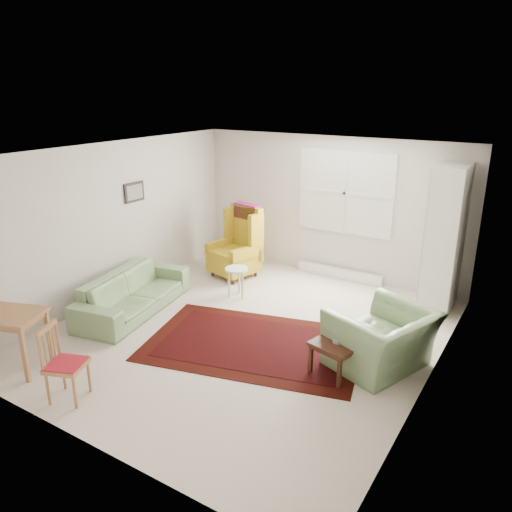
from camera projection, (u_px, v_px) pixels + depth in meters
The scene contains 9 objects.
room at pixel (254, 244), 6.81m from camera, with size 5.04×5.54×2.51m.
rug at pixel (254, 343), 6.71m from camera, with size 2.83×1.82×0.03m, color black, non-canonical shape.
sofa at pixel (133, 285), 7.59m from camera, with size 2.09×0.82×0.84m, color #729362.
armchair at pixel (382, 333), 6.05m from camera, with size 1.16×1.01×0.90m, color #729362.
wingback_chair at pixel (234, 242), 8.91m from camera, with size 0.75×0.79×1.30m, color #B9971C, non-canonical shape.
coffee_table at pixel (336, 358), 5.98m from camera, with size 0.52×0.52×0.42m, color #3E1D13, non-canonical shape.
stool at pixel (237, 282), 8.17m from camera, with size 0.37×0.37×0.50m, color white, non-canonical shape.
cabinet at pixel (446, 238), 7.52m from camera, with size 0.47×0.89×2.23m, color silver, non-canonical shape.
desk_chair at pixel (66, 363), 5.42m from camera, with size 0.39×0.39×0.88m, color #9C6A3F, non-canonical shape.
Camera 1 is at (3.48, -5.28, 3.30)m, focal length 35.00 mm.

